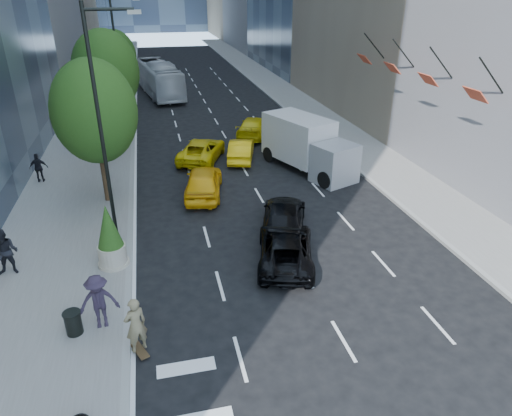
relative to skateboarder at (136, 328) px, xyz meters
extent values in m
plane|color=black|center=(5.60, 3.00, -0.98)|extent=(160.00, 160.00, 0.00)
cube|color=slate|center=(-3.40, 33.00, -0.90)|extent=(6.00, 120.00, 0.15)
cube|color=slate|center=(15.60, 33.00, -0.90)|extent=(4.00, 120.00, 0.15)
cylinder|color=black|center=(-0.90, 7.00, 4.17)|extent=(0.16, 0.16, 10.00)
cylinder|color=black|center=(0.00, 7.00, 8.87)|extent=(1.80, 0.12, 0.12)
cube|color=#99998C|center=(0.90, 7.00, 8.77)|extent=(0.50, 0.22, 0.15)
cylinder|color=black|center=(-0.90, 25.00, 4.17)|extent=(0.16, 0.16, 10.00)
cylinder|color=black|center=(-1.60, 12.00, 0.75)|extent=(0.30, 0.30, 3.15)
ellipsoid|color=#193B10|center=(-1.60, 12.00, 4.00)|extent=(4.20, 4.20, 5.25)
cylinder|color=black|center=(-1.60, 22.00, 0.86)|extent=(0.30, 0.30, 3.38)
ellipsoid|color=#193B10|center=(-1.60, 22.00, 4.35)|extent=(4.50, 4.50, 5.62)
cylinder|color=black|center=(-1.60, 35.00, 0.63)|extent=(0.30, 0.30, 2.93)
ellipsoid|color=#193B10|center=(-1.60, 35.00, 3.66)|extent=(3.90, 3.90, 4.88)
cylinder|color=black|center=(-0.80, 43.00, 1.77)|extent=(0.14, 0.14, 5.20)
imported|color=black|center=(-0.80, 43.00, 3.37)|extent=(2.48, 0.53, 1.00)
cylinder|color=black|center=(16.75, 7.00, 5.87)|extent=(1.75, 0.08, 1.75)
cube|color=#BE462B|center=(16.10, 7.00, 5.02)|extent=(0.64, 1.30, 0.64)
cylinder|color=black|center=(16.75, 11.00, 5.87)|extent=(1.75, 0.08, 1.75)
cube|color=#BE462B|center=(16.10, 11.00, 5.02)|extent=(0.64, 1.30, 0.64)
cylinder|color=black|center=(16.75, 15.00, 5.87)|extent=(1.75, 0.08, 1.75)
cube|color=#BE462B|center=(16.10, 15.00, 5.02)|extent=(0.64, 1.30, 0.64)
cylinder|color=black|center=(16.75, 19.00, 5.87)|extent=(1.75, 0.08, 1.75)
cube|color=#BE462B|center=(16.10, 19.00, 5.02)|extent=(0.64, 1.30, 0.64)
imported|color=#756849|center=(0.00, 0.00, 0.00)|extent=(0.84, 0.72, 1.96)
imported|color=black|center=(6.10, 4.11, -0.31)|extent=(3.47, 5.26, 1.34)
imported|color=black|center=(6.80, 6.81, -0.26)|extent=(3.50, 5.32, 1.43)
imported|color=#EEA80C|center=(3.60, 11.76, -0.16)|extent=(2.83, 5.07, 1.63)
imported|color=gold|center=(6.80, 17.00, -0.27)|extent=(2.62, 4.55, 1.42)
imported|color=#D3B70B|center=(4.19, 17.51, -0.27)|extent=(4.11, 5.65, 1.43)
imported|color=#D0BB0A|center=(8.84, 21.97, -0.23)|extent=(4.02, 5.60, 1.51)
imported|color=silver|center=(2.40, 38.98, 0.73)|extent=(4.65, 12.58, 3.42)
cube|color=beige|center=(10.15, 15.12, 0.89)|extent=(3.97, 5.21, 2.73)
cube|color=gray|center=(11.42, 11.94, 0.18)|extent=(2.91, 2.74, 2.32)
cylinder|color=black|center=(10.59, 11.17, -0.47)|extent=(0.70, 1.07, 1.01)
cylinder|color=black|center=(12.56, 11.96, -0.47)|extent=(0.70, 1.07, 1.01)
cylinder|color=black|center=(8.57, 16.23, -0.47)|extent=(0.70, 1.07, 1.01)
cylinder|color=black|center=(10.54, 17.02, -0.47)|extent=(0.70, 1.07, 1.01)
imported|color=black|center=(-5.01, 5.55, 0.16)|extent=(1.01, 0.81, 1.97)
imported|color=black|center=(-5.60, 15.59, 0.04)|extent=(1.02, 0.44, 1.73)
imported|color=#2A2030|center=(-1.20, 1.43, 0.17)|extent=(1.35, 0.84, 2.01)
cylinder|color=black|center=(-2.08, 1.26, -0.43)|extent=(0.54, 0.54, 0.81)
cylinder|color=#B4AA95|center=(-1.00, 5.29, -0.37)|extent=(1.14, 1.14, 0.91)
cone|color=#193B10|center=(-1.00, 5.29, 1.00)|extent=(1.03, 1.03, 1.83)
camera|label=1|loc=(1.12, -11.70, 9.62)|focal=32.00mm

